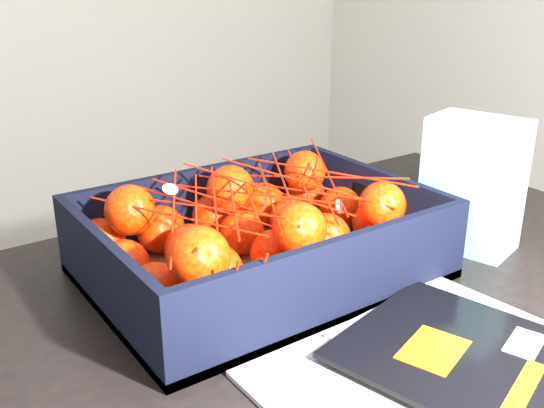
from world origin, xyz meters
TOP-DOWN VIEW (x-y plane):
  - table at (0.15, -0.15)m, footprint 1.21×0.81m
  - magazine_stack at (0.17, -0.34)m, footprint 0.36×0.32m
  - produce_crate at (0.13, -0.03)m, footprint 0.43×0.32m
  - clementine_heap at (0.13, -0.03)m, footprint 0.41×0.31m
  - mesh_net at (0.13, -0.04)m, footprint 0.36×0.29m
  - retail_carton at (0.44, -0.13)m, footprint 0.12×0.15m

SIDE VIEW (x-z plane):
  - table at x=0.15m, z-range 0.28..1.03m
  - magazine_stack at x=0.17m, z-range 0.75..0.77m
  - produce_crate at x=0.13m, z-range 0.73..0.84m
  - clementine_heap at x=0.13m, z-range 0.75..0.87m
  - retail_carton at x=0.44m, z-range 0.75..0.94m
  - mesh_net at x=0.13m, z-range 0.81..0.92m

